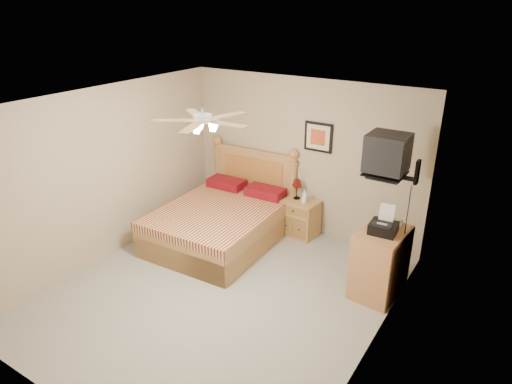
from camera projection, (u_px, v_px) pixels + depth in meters
floor at (220, 292)px, 6.01m from camera, size 4.50×4.50×0.00m
ceiling at (214, 104)px, 5.04m from camera, size 4.00×4.50×0.04m
wall_back at (302, 157)px, 7.27m from camera, size 4.00×0.04×2.50m
wall_front at (54, 302)px, 3.78m from camera, size 4.00×0.04×2.50m
wall_left at (105, 175)px, 6.52m from camera, size 0.04×4.50×2.50m
wall_right at (378, 252)px, 4.54m from camera, size 0.04×4.50×2.50m
bed at (219, 202)px, 7.03m from camera, size 1.69×2.18×1.38m
nightstand at (300, 218)px, 7.39m from camera, size 0.58×0.46×0.60m
table_lamp at (297, 189)px, 7.31m from camera, size 0.19×0.19×0.33m
lotion_bottle at (304, 197)px, 7.16m from camera, size 0.09×0.09×0.23m
framed_picture at (318, 137)px, 6.98m from camera, size 0.46×0.04×0.46m
dresser at (380, 262)px, 5.86m from camera, size 0.59×0.80×0.90m
fax_machine at (384, 220)px, 5.58m from camera, size 0.34×0.36×0.34m
magazine_lower at (386, 220)px, 5.94m from camera, size 0.24×0.31×0.03m
magazine_upper at (385, 218)px, 5.93m from camera, size 0.25×0.30×0.02m
wall_tv at (399, 158)px, 5.48m from camera, size 0.56×0.46×0.58m
ceiling_fan at (203, 120)px, 4.94m from camera, size 1.14×1.14×0.28m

